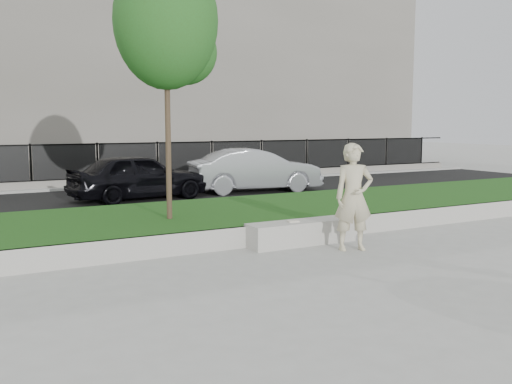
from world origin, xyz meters
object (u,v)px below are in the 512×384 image
stone_bench (301,233)px  man (354,197)px  book (293,221)px  young_tree (169,27)px  car_dark (138,176)px  car_silver (255,170)px

stone_bench → man: man is taller
book → young_tree: young_tree is taller
car_dark → stone_bench: bearing=-179.7°
car_dark → car_silver: (3.96, 0.06, 0.02)m
man → young_tree: 4.83m
man → car_silver: man is taller
man → car_silver: (2.48, 8.31, -0.23)m
car_dark → car_silver: size_ratio=0.94×
man → stone_bench: bearing=141.6°
book → young_tree: (-1.75, 1.78, 3.70)m
book → car_silver: bearing=74.3°
book → car_dark: 7.43m
book → car_silver: size_ratio=0.05×
book → car_silver: (3.23, 7.45, 0.29)m
stone_bench → car_dark: 7.46m
young_tree → car_dark: 6.65m
book → car_dark: bearing=103.3°
book → stone_bench: bearing=10.9°
stone_bench → book: book is taller
young_tree → car_silver: young_tree is taller
book → car_dark: (-0.73, 7.39, 0.27)m
young_tree → car_dark: size_ratio=1.27×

